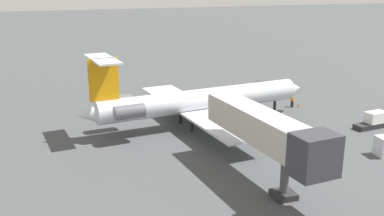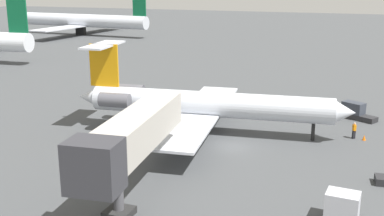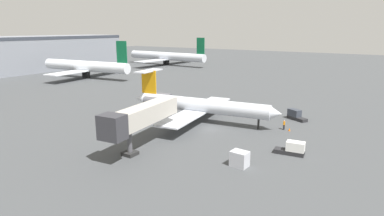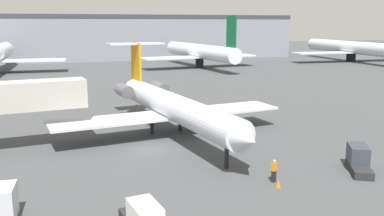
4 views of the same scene
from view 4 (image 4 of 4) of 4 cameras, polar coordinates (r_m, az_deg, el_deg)
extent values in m
cube|color=#424447|center=(39.27, -5.38, -5.52)|extent=(400.00, 400.00, 0.10)
cylinder|color=silver|center=(42.32, -2.51, 0.17)|extent=(5.80, 25.23, 2.62)
cone|color=silver|center=(30.84, 7.41, -4.20)|extent=(2.75, 2.50, 2.49)
cone|color=silver|center=(54.75, -8.11, 2.64)|extent=(2.54, 2.86, 2.22)
cube|color=silver|center=(46.24, 4.35, -0.16)|extent=(11.77, 5.81, 0.24)
cube|color=silver|center=(41.42, -11.25, -1.72)|extent=(11.77, 5.81, 0.24)
cylinder|color=#595960|center=(51.78, -4.46, 2.67)|extent=(1.90, 3.37, 1.50)
cylinder|color=#595960|center=(50.36, -9.15, 2.31)|extent=(1.90, 3.37, 1.50)
cube|color=orange|center=(52.52, -7.58, 6.23)|extent=(0.65, 3.20, 4.56)
cube|color=silver|center=(52.37, -7.64, 8.60)|extent=(7.05, 3.25, 0.20)
cylinder|color=black|center=(33.75, 4.70, -6.67)|extent=(0.36, 0.36, 1.80)
cylinder|color=black|center=(45.21, -1.63, -1.96)|extent=(0.36, 0.36, 1.80)
cylinder|color=black|center=(44.03, -5.43, -2.37)|extent=(0.36, 0.36, 1.80)
cube|color=#B7B2A8|center=(40.87, -24.47, 1.31)|extent=(14.94, 4.26, 2.60)
cube|color=black|center=(31.59, 10.99, -9.04)|extent=(0.39, 0.36, 0.85)
cube|color=orange|center=(31.35, 11.04, -7.80)|extent=(0.47, 0.42, 0.60)
sphere|color=tan|center=(31.21, 11.07, -7.07)|extent=(0.24, 0.24, 0.24)
cube|color=white|center=(23.46, -6.38, -14.18)|extent=(1.68, 2.55, 1.30)
cube|color=#262628|center=(35.51, 21.66, -7.56)|extent=(3.15, 4.18, 0.60)
cube|color=#333842|center=(35.98, 21.52, -5.72)|extent=(2.38, 2.78, 1.30)
cube|color=silver|center=(27.77, -24.40, -11.58)|extent=(1.78, 2.25, 1.98)
cone|color=orange|center=(30.73, 11.59, -9.96)|extent=(0.36, 0.36, 0.55)
cube|color=gray|center=(138.82, -15.23, 9.20)|extent=(138.73, 21.94, 13.86)
cube|color=#333842|center=(128.01, -15.08, 11.89)|extent=(138.73, 0.60, 1.20)
cylinder|color=silver|center=(109.18, 1.03, 7.67)|extent=(7.50, 36.48, 3.63)
cube|color=#0C5933|center=(94.66, 5.34, 10.27)|extent=(0.73, 4.01, 7.00)
cube|color=silver|center=(109.28, 1.02, 6.93)|extent=(30.96, 9.23, 0.30)
cube|color=black|center=(109.42, 1.02, 6.10)|extent=(1.20, 2.80, 2.40)
cylinder|color=silver|center=(134.98, 20.77, 7.66)|extent=(6.15, 43.81, 3.64)
cube|color=silver|center=(135.07, 20.73, 7.06)|extent=(36.97, 8.10, 0.30)
cube|color=black|center=(135.18, 20.68, 6.39)|extent=(1.20, 2.80, 2.40)
camera|label=1|loc=(68.29, -53.01, 11.94)|focal=42.43mm
camera|label=2|loc=(41.98, -73.88, 9.00)|focal=44.63mm
camera|label=3|loc=(40.14, -95.71, 6.92)|focal=30.45mm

